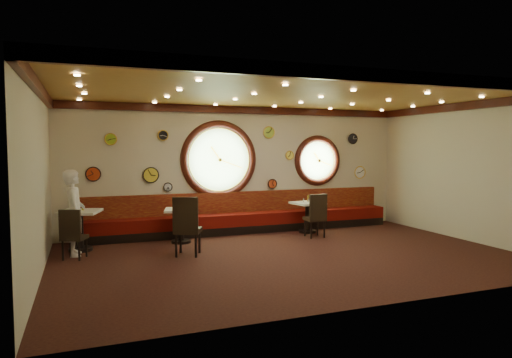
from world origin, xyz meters
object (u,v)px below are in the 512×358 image
table_b (181,221)px  waiter (74,213)px  table_c (308,213)px  condiment_b_bottle (184,205)px  condiment_a_pepper (79,209)px  condiment_b_salt (177,206)px  chair_a (72,231)px  chair_b (187,222)px  chair_c (316,213)px  condiment_c_pepper (309,200)px  condiment_c_bottle (308,198)px  condiment_a_salt (74,208)px  table_a (80,225)px  condiment_a_bottle (83,207)px  condiment_b_pepper (181,207)px  condiment_c_salt (304,200)px

table_b → waiter: waiter is taller
table_c → condiment_b_bottle: bearing=-179.8°
table_c → condiment_a_pepper: condiment_a_pepper is taller
condiment_b_salt → waiter: bearing=-165.9°
chair_a → condiment_a_pepper: size_ratio=6.91×
chair_b → chair_c: size_ratio=1.13×
condiment_b_bottle → waiter: waiter is taller
condiment_b_salt → condiment_b_bottle: bearing=-3.6°
condiment_a_pepper → chair_b: bearing=-31.3°
table_c → waiter: 5.53m
condiment_c_pepper → condiment_c_bottle: bearing=67.8°
condiment_b_salt → condiment_b_bottle: size_ratio=0.63×
condiment_a_salt → condiment_c_pepper: size_ratio=1.22×
chair_a → chair_c: bearing=26.4°
table_a → condiment_a_bottle: size_ratio=7.01×
table_c → condiment_b_salt: size_ratio=9.19×
table_b → chair_b: chair_b is taller
table_b → condiment_b_pepper: condiment_b_pepper is taller
chair_a → waiter: bearing=108.4°
condiment_a_pepper → condiment_c_pepper: size_ratio=0.96×
waiter → condiment_a_salt: bearing=-1.7°
condiment_c_salt → condiment_c_bottle: (0.17, 0.10, 0.03)m
condiment_a_salt → condiment_a_pepper: (0.09, -0.13, -0.01)m
condiment_a_bottle → table_a: bearing=-151.0°
table_b → condiment_b_salt: bearing=119.3°
condiment_c_pepper → waiter: size_ratio=0.05×
table_b → condiment_c_bottle: 3.36m
chair_b → condiment_a_pepper: bearing=172.7°
condiment_c_salt → condiment_b_bottle: 3.06m
table_a → table_b: (2.13, 0.05, -0.05)m
chair_b → table_b: bearing=107.5°
table_a → condiment_b_pepper: (2.13, -0.00, 0.30)m
table_a → condiment_a_pepper: condiment_a_pepper is taller
table_a → condiment_c_pepper: (5.40, 0.13, 0.29)m
condiment_a_bottle → condiment_c_bottle: condiment_a_bottle is taller
table_b → condiment_c_pepper: condiment_c_pepper is taller
chair_c → condiment_b_salt: (-3.20, 0.68, 0.22)m
condiment_a_salt → waiter: waiter is taller
condiment_c_salt → table_a: bearing=-178.0°
table_c → condiment_b_salt: bearing=-180.0°
chair_c → condiment_a_salt: chair_c is taller
table_b → condiment_c_bottle: size_ratio=5.04×
condiment_a_salt → chair_a: bearing=-92.3°
condiment_b_salt → condiment_a_bottle: size_ratio=0.64×
condiment_c_pepper → condiment_a_bottle: condiment_a_bottle is taller
condiment_b_salt → chair_a: bearing=-157.4°
condiment_b_salt → condiment_c_salt: size_ratio=0.85×
condiment_b_salt → chair_c: bearing=-11.9°
condiment_a_salt → condiment_a_bottle: (0.17, -0.02, 0.01)m
table_a → condiment_a_salt: (-0.10, 0.06, 0.37)m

